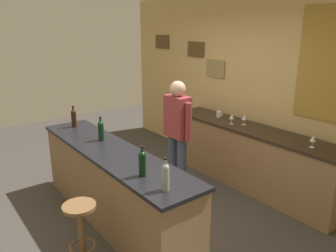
{
  "coord_description": "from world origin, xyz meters",
  "views": [
    {
      "loc": [
        3.26,
        -2.07,
        2.31
      ],
      "look_at": [
        -0.01,
        0.45,
        1.05
      ],
      "focal_mm": 35.4,
      "sensor_mm": 36.0,
      "label": 1
    }
  ],
  "objects_px": {
    "wine_bottle_c": "(142,163)",
    "wine_bottle_d": "(165,176)",
    "wine_glass_a": "(232,117)",
    "wine_bottle_b": "(101,130)",
    "bar_stool": "(81,225)",
    "wine_glass_b": "(244,118)",
    "coffee_mug": "(219,114)",
    "bartender": "(177,131)",
    "wine_glass_c": "(313,139)",
    "wine_bottle_a": "(74,118)"
  },
  "relations": [
    {
      "from": "bartender",
      "to": "wine_bottle_d",
      "type": "bearing_deg",
      "value": -42.77
    },
    {
      "from": "bartender",
      "to": "bar_stool",
      "type": "bearing_deg",
      "value": -70.73
    },
    {
      "from": "bar_stool",
      "to": "wine_bottle_b",
      "type": "distance_m",
      "value": 1.31
    },
    {
      "from": "bartender",
      "to": "coffee_mug",
      "type": "relative_size",
      "value": 12.96
    },
    {
      "from": "wine_bottle_c",
      "to": "wine_bottle_d",
      "type": "height_order",
      "value": "same"
    },
    {
      "from": "coffee_mug",
      "to": "wine_glass_c",
      "type": "bearing_deg",
      "value": -4.03
    },
    {
      "from": "bartender",
      "to": "wine_glass_b",
      "type": "relative_size",
      "value": 10.45
    },
    {
      "from": "bar_stool",
      "to": "wine_bottle_b",
      "type": "height_order",
      "value": "wine_bottle_b"
    },
    {
      "from": "wine_glass_a",
      "to": "wine_bottle_b",
      "type": "bearing_deg",
      "value": -103.91
    },
    {
      "from": "wine_bottle_b",
      "to": "bar_stool",
      "type": "bearing_deg",
      "value": -37.82
    },
    {
      "from": "bartender",
      "to": "wine_bottle_b",
      "type": "bearing_deg",
      "value": -109.09
    },
    {
      "from": "wine_bottle_d",
      "to": "bartender",
      "type": "bearing_deg",
      "value": 137.23
    },
    {
      "from": "wine_bottle_c",
      "to": "wine_glass_a",
      "type": "bearing_deg",
      "value": 109.1
    },
    {
      "from": "bar_stool",
      "to": "coffee_mug",
      "type": "bearing_deg",
      "value": 107.0
    },
    {
      "from": "wine_glass_b",
      "to": "wine_glass_c",
      "type": "xyz_separation_m",
      "value": [
        1.12,
        -0.09,
        0.0
      ]
    },
    {
      "from": "wine_bottle_b",
      "to": "wine_glass_b",
      "type": "distance_m",
      "value": 2.1
    },
    {
      "from": "wine_bottle_b",
      "to": "wine_glass_a",
      "type": "xyz_separation_m",
      "value": [
        0.47,
        1.89,
        -0.05
      ]
    },
    {
      "from": "bar_stool",
      "to": "wine_bottle_c",
      "type": "relative_size",
      "value": 2.22
    },
    {
      "from": "bartender",
      "to": "bar_stool",
      "type": "xyz_separation_m",
      "value": [
        0.59,
        -1.68,
        -0.48
      ]
    },
    {
      "from": "coffee_mug",
      "to": "wine_glass_b",
      "type": "bearing_deg",
      "value": -2.5
    },
    {
      "from": "wine_bottle_b",
      "to": "wine_glass_c",
      "type": "bearing_deg",
      "value": 47.79
    },
    {
      "from": "wine_bottle_a",
      "to": "wine_glass_a",
      "type": "relative_size",
      "value": 1.97
    },
    {
      "from": "wine_bottle_c",
      "to": "wine_glass_c",
      "type": "distance_m",
      "value": 2.14
    },
    {
      "from": "wine_bottle_a",
      "to": "coffee_mug",
      "type": "height_order",
      "value": "wine_bottle_a"
    },
    {
      "from": "bartender",
      "to": "wine_bottle_c",
      "type": "bearing_deg",
      "value": -52.94
    },
    {
      "from": "bar_stool",
      "to": "wine_glass_b",
      "type": "xyz_separation_m",
      "value": [
        -0.31,
        2.72,
        0.55
      ]
    },
    {
      "from": "wine_bottle_c",
      "to": "coffee_mug",
      "type": "relative_size",
      "value": 2.45
    },
    {
      "from": "wine_bottle_b",
      "to": "wine_glass_a",
      "type": "bearing_deg",
      "value": 76.09
    },
    {
      "from": "wine_glass_a",
      "to": "wine_glass_b",
      "type": "bearing_deg",
      "value": 38.57
    },
    {
      "from": "wine_glass_b",
      "to": "wine_glass_a",
      "type": "bearing_deg",
      "value": -141.43
    },
    {
      "from": "wine_bottle_b",
      "to": "wine_bottle_d",
      "type": "height_order",
      "value": "same"
    },
    {
      "from": "wine_glass_b",
      "to": "coffee_mug",
      "type": "distance_m",
      "value": 0.53
    },
    {
      "from": "wine_bottle_c",
      "to": "wine_glass_b",
      "type": "distance_m",
      "value": 2.23
    },
    {
      "from": "wine_bottle_b",
      "to": "wine_glass_a",
      "type": "distance_m",
      "value": 1.95
    },
    {
      "from": "wine_bottle_c",
      "to": "wine_bottle_d",
      "type": "xyz_separation_m",
      "value": [
        0.37,
        -0.0,
        0.0
      ]
    },
    {
      "from": "bar_stool",
      "to": "coffee_mug",
      "type": "height_order",
      "value": "coffee_mug"
    },
    {
      "from": "wine_bottle_d",
      "to": "coffee_mug",
      "type": "distance_m",
      "value": 2.63
    },
    {
      "from": "bar_stool",
      "to": "wine_glass_c",
      "type": "relative_size",
      "value": 4.39
    },
    {
      "from": "wine_bottle_d",
      "to": "coffee_mug",
      "type": "bearing_deg",
      "value": 123.8
    },
    {
      "from": "wine_bottle_a",
      "to": "coffee_mug",
      "type": "bearing_deg",
      "value": 67.86
    },
    {
      "from": "wine_bottle_c",
      "to": "coffee_mug",
      "type": "xyz_separation_m",
      "value": [
        -1.1,
        2.18,
        -0.11
      ]
    },
    {
      "from": "wine_bottle_d",
      "to": "wine_glass_a",
      "type": "bearing_deg",
      "value": 117.68
    },
    {
      "from": "coffee_mug",
      "to": "wine_bottle_d",
      "type": "bearing_deg",
      "value": -56.2
    },
    {
      "from": "wine_glass_c",
      "to": "bartender",
      "type": "bearing_deg",
      "value": -145.88
    },
    {
      "from": "wine_bottle_d",
      "to": "wine_bottle_b",
      "type": "bearing_deg",
      "value": 174.19
    },
    {
      "from": "bartender",
      "to": "wine_glass_c",
      "type": "distance_m",
      "value": 1.69
    },
    {
      "from": "bar_stool",
      "to": "wine_glass_b",
      "type": "height_order",
      "value": "wine_glass_b"
    },
    {
      "from": "wine_glass_c",
      "to": "bar_stool",
      "type": "bearing_deg",
      "value": -107.25
    },
    {
      "from": "wine_glass_b",
      "to": "coffee_mug",
      "type": "bearing_deg",
      "value": 177.5
    },
    {
      "from": "wine_bottle_d",
      "to": "wine_bottle_a",
      "type": "bearing_deg",
      "value": 177.13
    }
  ]
}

